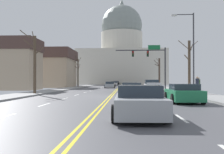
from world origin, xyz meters
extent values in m
cube|color=#49494E|center=(0.00, 0.00, -0.03)|extent=(14.00, 180.00, 0.06)
cube|color=yellow|center=(-0.12, 0.00, 0.00)|extent=(0.10, 176.40, 0.00)
cube|color=yellow|center=(0.12, 0.00, 0.00)|extent=(0.10, 176.40, 0.00)
cube|color=silver|center=(3.50, -13.70, 0.00)|extent=(0.12, 2.20, 0.00)
cube|color=silver|center=(3.50, -8.50, 0.00)|extent=(0.12, 2.20, 0.00)
cube|color=silver|center=(3.50, -3.30, 0.00)|extent=(0.12, 2.20, 0.00)
cube|color=silver|center=(3.50, 1.90, 0.00)|extent=(0.12, 2.20, 0.00)
cube|color=silver|center=(3.50, 7.10, 0.00)|extent=(0.12, 2.20, 0.00)
cube|color=silver|center=(3.50, 12.30, 0.00)|extent=(0.12, 2.20, 0.00)
cube|color=silver|center=(3.50, 17.50, 0.00)|extent=(0.12, 2.20, 0.00)
cube|color=silver|center=(3.50, 22.70, 0.00)|extent=(0.12, 2.20, 0.00)
cube|color=silver|center=(3.50, 27.90, 0.00)|extent=(0.12, 2.20, 0.00)
cube|color=silver|center=(3.50, 33.10, 0.00)|extent=(0.12, 2.20, 0.00)
cube|color=silver|center=(3.50, 38.30, 0.00)|extent=(0.12, 2.20, 0.00)
cube|color=silver|center=(3.50, 43.50, 0.00)|extent=(0.12, 2.20, 0.00)
cube|color=silver|center=(3.50, 48.70, 0.00)|extent=(0.12, 2.20, 0.00)
cube|color=silver|center=(3.50, 53.90, 0.00)|extent=(0.12, 2.20, 0.00)
cube|color=silver|center=(3.50, 59.10, 0.00)|extent=(0.12, 2.20, 0.00)
cube|color=silver|center=(3.50, 64.30, 0.00)|extent=(0.12, 2.20, 0.00)
cube|color=silver|center=(-3.50, -13.70, 0.00)|extent=(0.12, 2.20, 0.00)
cube|color=silver|center=(-3.50, -8.50, 0.00)|extent=(0.12, 2.20, 0.00)
cube|color=silver|center=(-3.50, -3.30, 0.00)|extent=(0.12, 2.20, 0.00)
cube|color=silver|center=(-3.50, 1.90, 0.00)|extent=(0.12, 2.20, 0.00)
cube|color=silver|center=(-3.50, 7.10, 0.00)|extent=(0.12, 2.20, 0.00)
cube|color=silver|center=(-3.50, 12.30, 0.00)|extent=(0.12, 2.20, 0.00)
cube|color=silver|center=(-3.50, 17.50, 0.00)|extent=(0.12, 2.20, 0.00)
cube|color=silver|center=(-3.50, 22.70, 0.00)|extent=(0.12, 2.20, 0.00)
cube|color=silver|center=(-3.50, 27.90, 0.00)|extent=(0.12, 2.20, 0.00)
cube|color=silver|center=(-3.50, 33.10, 0.00)|extent=(0.12, 2.20, 0.00)
cube|color=silver|center=(-3.50, 38.30, 0.00)|extent=(0.12, 2.20, 0.00)
cube|color=silver|center=(-3.50, 43.50, 0.00)|extent=(0.12, 2.20, 0.00)
cube|color=silver|center=(-3.50, 48.70, 0.00)|extent=(0.12, 2.20, 0.00)
cube|color=silver|center=(-3.50, 53.90, 0.00)|extent=(0.12, 2.20, 0.00)
cube|color=silver|center=(-3.50, 59.10, 0.00)|extent=(0.12, 2.20, 0.00)
cube|color=silver|center=(-3.50, 64.30, 0.00)|extent=(0.12, 2.20, 0.00)
cube|color=gray|center=(8.50, 0.00, 0.07)|extent=(3.00, 180.00, 0.14)
cube|color=gray|center=(-8.50, 0.00, 0.07)|extent=(3.00, 180.00, 0.14)
cylinder|color=#28282D|center=(7.60, 17.50, 3.38)|extent=(0.22, 0.22, 6.49)
cylinder|color=#28282D|center=(3.70, 17.50, 6.23)|extent=(7.80, 0.16, 0.16)
cube|color=black|center=(4.87, 17.50, 5.67)|extent=(0.32, 0.28, 0.92)
sphere|color=red|center=(4.87, 17.34, 5.95)|extent=(0.22, 0.22, 0.22)
sphere|color=#332B05|center=(4.87, 17.34, 5.67)|extent=(0.22, 0.22, 0.22)
sphere|color=black|center=(4.87, 17.34, 5.39)|extent=(0.22, 0.22, 0.22)
cube|color=black|center=(2.53, 17.50, 5.67)|extent=(0.32, 0.28, 0.92)
sphere|color=red|center=(2.53, 17.34, 5.95)|extent=(0.22, 0.22, 0.22)
sphere|color=#332B05|center=(2.53, 17.34, 5.67)|extent=(0.22, 0.22, 0.22)
sphere|color=black|center=(2.53, 17.34, 5.39)|extent=(0.22, 0.22, 0.22)
cube|color=#146033|center=(5.88, 17.52, 6.68)|extent=(1.90, 0.06, 0.70)
cylinder|color=#333338|center=(8.20, 2.68, 4.20)|extent=(0.14, 0.14, 8.12)
cylinder|color=#333338|center=(7.23, 2.68, 8.11)|extent=(1.94, 0.09, 0.09)
cube|color=#B2B2AD|center=(6.26, 2.68, 8.04)|extent=(0.56, 0.24, 0.16)
cube|color=beige|center=(0.00, 70.43, 5.89)|extent=(30.02, 22.87, 11.77)
cylinder|color=beige|center=(0.00, 70.43, 15.25)|extent=(14.90, 14.90, 6.95)
sphere|color=gray|center=(0.00, 70.43, 21.29)|extent=(14.69, 14.69, 14.69)
cone|color=gray|center=(0.00, 70.43, 29.84)|extent=(1.80, 1.80, 2.40)
cube|color=silver|center=(5.10, 13.05, 0.58)|extent=(2.14, 5.67, 0.72)
cube|color=#1E2833|center=(5.12, 13.84, 1.24)|extent=(1.90, 1.95, 0.61)
cube|color=silver|center=(5.04, 10.30, 1.05)|extent=(1.86, 0.14, 0.22)
cylinder|color=black|center=(4.13, 14.76, 0.40)|extent=(0.30, 0.81, 0.80)
cylinder|color=black|center=(6.15, 14.72, 0.40)|extent=(0.30, 0.81, 0.80)
cylinder|color=black|center=(4.05, 11.39, 0.40)|extent=(0.30, 0.81, 0.80)
cylinder|color=black|center=(6.08, 11.35, 0.40)|extent=(0.30, 0.81, 0.80)
cube|color=#1E7247|center=(1.89, 6.89, 0.45)|extent=(1.86, 4.62, 0.58)
cube|color=#232D38|center=(1.89, 6.80, 0.98)|extent=(1.62, 2.13, 0.47)
cylinder|color=black|center=(0.99, 8.33, 0.32)|extent=(0.23, 0.64, 0.64)
cylinder|color=black|center=(2.82, 8.31, 0.32)|extent=(0.23, 0.64, 0.64)
cylinder|color=black|center=(0.97, 5.47, 0.32)|extent=(0.23, 0.64, 0.64)
cylinder|color=black|center=(2.79, 5.46, 0.32)|extent=(0.23, 0.64, 0.64)
cube|color=silver|center=(1.90, 0.01, 0.50)|extent=(1.91, 4.36, 0.69)
cube|color=#232D38|center=(1.89, -0.26, 1.04)|extent=(1.66, 1.84, 0.39)
cylinder|color=black|center=(0.98, 1.37, 0.32)|extent=(0.23, 0.64, 0.64)
cylinder|color=black|center=(2.84, 1.35, 0.32)|extent=(0.23, 0.64, 0.64)
cylinder|color=black|center=(0.95, -1.33, 0.32)|extent=(0.23, 0.64, 0.64)
cylinder|color=black|center=(2.81, -1.34, 0.32)|extent=(0.23, 0.64, 0.64)
cube|color=#1E7247|center=(5.19, -6.32, 0.50)|extent=(1.84, 4.30, 0.67)
cube|color=#232D38|center=(5.19, -6.57, 1.03)|extent=(1.62, 2.05, 0.40)
cylinder|color=black|center=(4.27, -4.99, 0.32)|extent=(0.22, 0.64, 0.64)
cylinder|color=black|center=(6.11, -4.99, 0.32)|extent=(0.22, 0.64, 0.64)
cylinder|color=black|center=(4.27, -7.65, 0.32)|extent=(0.22, 0.64, 0.64)
cylinder|color=black|center=(6.11, -7.65, 0.32)|extent=(0.22, 0.64, 0.64)
cube|color=#9EA3A8|center=(1.88, -13.49, 0.50)|extent=(1.86, 4.65, 0.68)
cube|color=#232D38|center=(1.88, -13.71, 1.06)|extent=(1.62, 2.02, 0.43)
cylinder|color=black|center=(0.96, -12.06, 0.32)|extent=(0.23, 0.64, 0.64)
cylinder|color=black|center=(2.78, -12.04, 0.32)|extent=(0.23, 0.64, 0.64)
cylinder|color=black|center=(0.98, -14.93, 0.32)|extent=(0.23, 0.64, 0.64)
cylinder|color=black|center=(2.80, -14.92, 0.32)|extent=(0.23, 0.64, 0.64)
cube|color=#9EA3A8|center=(-1.65, 25.89, 0.46)|extent=(1.93, 4.65, 0.60)
cube|color=#232D38|center=(-1.65, 26.06, 0.98)|extent=(1.64, 2.12, 0.45)
cylinder|color=black|center=(-0.71, 24.49, 0.32)|extent=(0.24, 0.65, 0.64)
cylinder|color=black|center=(-2.49, 24.43, 0.32)|extent=(0.24, 0.65, 0.64)
cylinder|color=black|center=(-0.80, 27.34, 0.32)|extent=(0.24, 0.65, 0.64)
cylinder|color=black|center=(-2.58, 27.28, 0.32)|extent=(0.24, 0.65, 0.64)
cube|color=#9EA3A8|center=(-2.03, 37.21, 0.44)|extent=(1.73, 4.67, 0.56)
cube|color=#232D38|center=(-2.03, 37.60, 0.93)|extent=(1.52, 2.19, 0.43)
cylinder|color=black|center=(-1.17, 35.76, 0.32)|extent=(0.22, 0.64, 0.64)
cylinder|color=black|center=(-2.89, 35.77, 0.32)|extent=(0.22, 0.64, 0.64)
cylinder|color=black|center=(-1.17, 38.66, 0.32)|extent=(0.22, 0.64, 0.64)
cylinder|color=black|center=(-2.89, 38.66, 0.32)|extent=(0.22, 0.64, 0.64)
cube|color=silver|center=(-1.81, 50.93, 0.44)|extent=(1.93, 4.30, 0.55)
cube|color=#232D38|center=(-1.80, 51.09, 0.93)|extent=(1.67, 1.86, 0.43)
cylinder|color=black|center=(-0.89, 49.59, 0.32)|extent=(0.23, 0.64, 0.64)
cylinder|color=black|center=(-2.76, 49.62, 0.32)|extent=(0.23, 0.64, 0.64)
cylinder|color=black|center=(-0.85, 52.24, 0.32)|extent=(0.23, 0.64, 0.64)
cylinder|color=black|center=(-2.72, 52.27, 0.32)|extent=(0.23, 0.64, 0.64)
cube|color=black|center=(-1.60, 59.58, 0.50)|extent=(1.91, 4.42, 0.69)
cube|color=#232D38|center=(-1.61, 59.84, 1.04)|extent=(1.61, 1.96, 0.39)
cylinder|color=black|center=(-0.68, 58.27, 0.32)|extent=(0.24, 0.65, 0.64)
cylinder|color=black|center=(-2.43, 58.20, 0.32)|extent=(0.24, 0.65, 0.64)
cylinder|color=black|center=(-0.78, 60.97, 0.32)|extent=(0.24, 0.65, 0.64)
cylinder|color=black|center=(-2.53, 60.90, 0.32)|extent=(0.24, 0.65, 0.64)
cube|color=tan|center=(-17.28, 14.74, 2.94)|extent=(10.46, 6.00, 5.89)
cube|color=#47332D|center=(-17.28, 14.74, 6.81)|extent=(10.87, 6.25, 1.85)
cube|color=#B2A38E|center=(-18.24, 40.17, 2.95)|extent=(10.56, 8.43, 5.90)
cube|color=#47332D|center=(-18.24, 40.17, 6.94)|extent=(10.98, 8.77, 2.08)
cube|color=tan|center=(-16.53, 29.35, 2.89)|extent=(13.73, 9.83, 5.79)
cube|color=#47332D|center=(-16.53, 29.35, 6.79)|extent=(14.28, 10.22, 2.01)
cylinder|color=#423328|center=(8.23, 29.58, 3.05)|extent=(0.35, 0.35, 5.82)
cylinder|color=#423328|center=(7.79, 29.78, 4.55)|extent=(0.97, 0.51, 0.58)
cylinder|color=#423328|center=(7.99, 29.20, 4.47)|extent=(0.59, 0.86, 1.20)
cylinder|color=#423328|center=(7.97, 29.77, 5.50)|extent=(0.61, 0.46, 0.99)
cylinder|color=#423328|center=(7.70, 29.62, 5.02)|extent=(1.14, 0.16, 1.20)
cylinder|color=#4C3D2D|center=(-7.96, 2.41, 3.08)|extent=(0.30, 0.30, 5.89)
cylinder|color=#4C3D2D|center=(-7.57, 2.61, 4.51)|extent=(0.89, 0.55, 0.82)
cylinder|color=#4C3D2D|center=(-7.78, 2.04, 4.88)|extent=(0.47, 0.83, 1.09)
cylinder|color=#4C3D2D|center=(-8.48, 2.20, 5.16)|extent=(1.13, 0.53, 1.01)
cylinder|color=#4C3D2D|center=(-8.52, 1.85, 5.94)|extent=(1.21, 1.19, 1.05)
cylinder|color=#4C3D2D|center=(-8.27, 2.90, 5.92)|extent=(0.74, 1.09, 1.54)
cylinder|color=#4C3D2D|center=(8.90, 7.39, 3.16)|extent=(0.31, 0.31, 6.03)
cylinder|color=#4C3D2D|center=(9.48, 7.68, 5.69)|extent=(1.21, 0.65, 1.05)
cylinder|color=#4C3D2D|center=(8.72, 7.83, 4.19)|extent=(0.51, 0.99, 0.83)
cylinder|color=#4C3D2D|center=(8.17, 6.91, 5.58)|extent=(1.53, 1.04, 1.00)
cylinder|color=#4C3D2D|center=(9.05, 7.09, 5.14)|extent=(0.39, 0.68, 1.17)
cylinder|color=#4C3D2D|center=(-8.92, 32.02, 3.12)|extent=(0.28, 0.28, 5.96)
cylinder|color=#4C3D2D|center=(-9.21, 31.60, 5.06)|extent=(0.65, 0.91, 1.15)
cylinder|color=#4C3D2D|center=(-9.17, 31.67, 6.32)|extent=(0.62, 0.82, 1.47)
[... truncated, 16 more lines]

